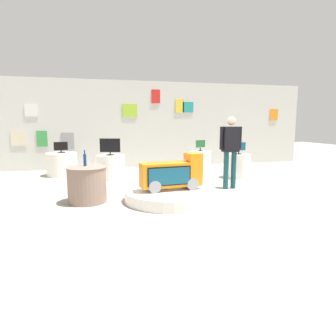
% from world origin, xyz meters
% --- Properties ---
extents(ground_plane, '(30.00, 30.00, 0.00)m').
position_xyz_m(ground_plane, '(0.00, 0.00, 0.00)').
color(ground_plane, '#A8A091').
extents(back_wall_display, '(12.04, 0.13, 3.01)m').
position_xyz_m(back_wall_display, '(-0.01, 4.49, 1.51)').
color(back_wall_display, silver).
rests_on(back_wall_display, ground).
extents(main_display_pedestal, '(1.89, 1.89, 0.22)m').
position_xyz_m(main_display_pedestal, '(-0.38, -0.22, 0.11)').
color(main_display_pedestal, white).
rests_on(main_display_pedestal, ground).
extents(novelty_firetruck_tv, '(1.28, 0.52, 0.73)m').
position_xyz_m(novelty_firetruck_tv, '(-0.36, -0.23, 0.53)').
color(novelty_firetruck_tv, gray).
rests_on(novelty_firetruck_tv, main_display_pedestal).
extents(display_pedestal_left_rear, '(0.67, 0.67, 0.68)m').
position_xyz_m(display_pedestal_left_rear, '(2.11, 1.71, 0.34)').
color(display_pedestal_left_rear, white).
rests_on(display_pedestal_left_rear, ground).
extents(tv_on_left_rear, '(0.40, 0.19, 0.35)m').
position_xyz_m(tv_on_left_rear, '(2.11, 1.70, 0.88)').
color(tv_on_left_rear, black).
rests_on(tv_on_left_rear, display_pedestal_left_rear).
extents(display_pedestal_center_rear, '(0.79, 0.79, 0.68)m').
position_xyz_m(display_pedestal_center_rear, '(-1.47, 2.34, 0.34)').
color(display_pedestal_center_rear, white).
rests_on(display_pedestal_center_rear, ground).
extents(tv_on_center_rear, '(0.55, 0.23, 0.46)m').
position_xyz_m(tv_on_center_rear, '(-1.47, 2.34, 0.93)').
color(tv_on_center_rear, black).
rests_on(tv_on_center_rear, display_pedestal_center_rear).
extents(display_pedestal_right_rear, '(0.68, 0.68, 0.68)m').
position_xyz_m(display_pedestal_right_rear, '(1.37, 2.84, 0.34)').
color(display_pedestal_right_rear, white).
rests_on(display_pedestal_right_rear, ground).
extents(tv_on_right_rear, '(0.37, 0.16, 0.36)m').
position_xyz_m(tv_on_right_rear, '(1.37, 2.84, 0.89)').
color(tv_on_right_rear, black).
rests_on(tv_on_right_rear, display_pedestal_right_rear).
extents(display_pedestal_far_right, '(0.90, 0.90, 0.68)m').
position_xyz_m(display_pedestal_far_right, '(-2.87, 3.32, 0.34)').
color(display_pedestal_far_right, white).
rests_on(display_pedestal_far_right, ground).
extents(tv_on_far_right, '(0.39, 0.24, 0.33)m').
position_xyz_m(tv_on_far_right, '(-2.87, 3.31, 0.85)').
color(tv_on_far_right, black).
rests_on(tv_on_far_right, display_pedestal_far_right).
extents(side_table_round, '(0.78, 0.78, 0.71)m').
position_xyz_m(side_table_round, '(-2.04, 0.04, 0.37)').
color(side_table_round, gray).
rests_on(side_table_round, ground).
extents(bottle_on_side_table, '(0.06, 0.06, 0.32)m').
position_xyz_m(bottle_on_side_table, '(-2.07, 0.17, 0.84)').
color(bottle_on_side_table, navy).
rests_on(bottle_on_side_table, side_table_round).
extents(shopper_browsing_near_truck, '(0.56, 0.21, 1.71)m').
position_xyz_m(shopper_browsing_near_truck, '(1.25, 0.48, 1.01)').
color(shopper_browsing_near_truck, '#194751').
rests_on(shopper_browsing_near_truck, ground).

